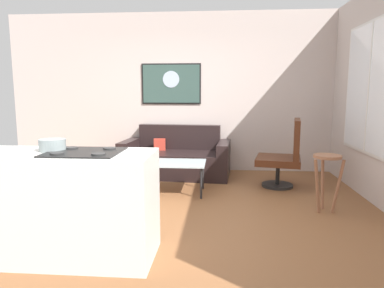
# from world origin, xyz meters

# --- Properties ---
(ground) EXTENTS (6.40, 6.40, 0.04)m
(ground) POSITION_xyz_m (0.00, 0.00, -0.02)
(ground) COLOR brown
(back_wall) EXTENTS (6.40, 0.05, 2.80)m
(back_wall) POSITION_xyz_m (0.00, 2.42, 1.40)
(back_wall) COLOR beige
(back_wall) RESTS_ON ground
(couch) EXTENTS (1.86, 0.99, 0.84)m
(couch) POSITION_xyz_m (-0.10, 1.93, 0.28)
(couch) COLOR black
(couch) RESTS_ON ground
(coffee_table) EXTENTS (0.91, 0.58, 0.44)m
(coffee_table) POSITION_xyz_m (-0.01, 0.88, 0.40)
(coffee_table) COLOR silver
(coffee_table) RESTS_ON ground
(armchair) EXTENTS (0.75, 0.77, 1.02)m
(armchair) POSITION_xyz_m (1.61, 1.31, 0.48)
(armchair) COLOR black
(armchair) RESTS_ON ground
(bar_stool) EXTENTS (0.37, 0.36, 0.69)m
(bar_stool) POSITION_xyz_m (1.90, 0.24, 0.53)
(bar_stool) COLOR #955F43
(bar_stool) RESTS_ON ground
(kitchen_counter) EXTENTS (1.79, 0.64, 0.94)m
(kitchen_counter) POSITION_xyz_m (-0.80, -1.12, 0.46)
(kitchen_counter) COLOR silver
(kitchen_counter) RESTS_ON ground
(mixing_bowl) EXTENTS (0.22, 0.22, 0.10)m
(mixing_bowl) POSITION_xyz_m (-0.79, -1.05, 0.97)
(mixing_bowl) COLOR gray
(mixing_bowl) RESTS_ON kitchen_counter
(wall_painting) EXTENTS (1.06, 0.03, 0.72)m
(wall_painting) POSITION_xyz_m (-0.24, 2.38, 1.56)
(wall_painting) COLOR black
(window) EXTENTS (0.03, 1.61, 1.75)m
(window) POSITION_xyz_m (2.59, 0.90, 1.47)
(window) COLOR silver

